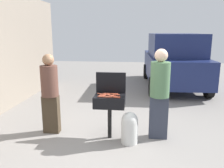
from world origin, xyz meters
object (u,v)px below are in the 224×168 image
hot_dog_0 (101,97)px  hot_dog_8 (106,95)px  hot_dog_4 (117,97)px  hot_dog_2 (116,95)px  hot_dog_6 (108,94)px  parked_minivan (174,60)px  hot_dog_5 (117,97)px  hot_dog_3 (109,97)px  hot_dog_7 (102,96)px  bbq_grill (110,102)px  hot_dog_10 (115,96)px  hot_dog_11 (107,94)px  person_left (50,91)px  hot_dog_1 (103,95)px  hot_dog_12 (111,95)px  person_right (160,91)px  hot_dog_13 (115,94)px  propane_tank (130,127)px  hot_dog_9 (113,96)px  hot_dog_14 (101,94)px

hot_dog_0 → hot_dog_8: 0.17m
hot_dog_4 → hot_dog_2: bearing=97.0°
hot_dog_0 → hot_dog_2: size_ratio=1.00×
hot_dog_6 → parked_minivan: size_ratio=0.03×
hot_dog_5 → hot_dog_3: bearing=175.6°
hot_dog_0 → hot_dog_7: (0.01, 0.05, 0.00)m
bbq_grill → parked_minivan: 5.09m
hot_dog_6 → hot_dog_10: bearing=-50.1°
hot_dog_11 → parked_minivan: (1.95, 4.67, 0.13)m
hot_dog_7 → hot_dog_0: bearing=-101.8°
hot_dog_4 → person_left: (-1.40, 0.26, 0.01)m
hot_dog_1 → hot_dog_6: 0.15m
hot_dog_12 → person_right: 0.96m
hot_dog_4 → hot_dog_8: (-0.22, 0.15, 0.00)m
hot_dog_1 → hot_dog_12: (0.15, 0.01, 0.00)m
hot_dog_0 → hot_dog_7: bearing=78.2°
hot_dog_12 → person_right: (0.94, 0.14, 0.08)m
bbq_grill → hot_dog_11: bearing=141.9°
hot_dog_11 → hot_dog_12: bearing=-40.2°
hot_dog_8 → hot_dog_12: 0.10m
hot_dog_4 → hot_dog_13: size_ratio=1.00×
hot_dog_2 → hot_dog_5: size_ratio=1.00×
hot_dog_12 → propane_tank: bearing=-23.2°
hot_dog_2 → hot_dog_0: bearing=-148.4°
hot_dog_11 → hot_dog_13: bearing=11.7°
hot_dog_9 → person_left: bearing=171.6°
hot_dog_7 → hot_dog_8: bearing=58.6°
hot_dog_5 → hot_dog_12: same height
hot_dog_3 → hot_dog_11: size_ratio=1.00×
hot_dog_14 → bbq_grill: bearing=-21.0°
hot_dog_3 → hot_dog_7: size_ratio=1.00×
hot_dog_8 → person_right: (1.04, 0.10, 0.08)m
hot_dog_9 → hot_dog_1: bearing=169.2°
hot_dog_5 → hot_dog_12: size_ratio=1.00×
hot_dog_5 → hot_dog_9: same height
hot_dog_14 → propane_tank: bearing=-23.6°
hot_dog_2 → hot_dog_3: same height
parked_minivan → hot_dog_13: bearing=66.9°
parked_minivan → hot_dog_5: bearing=68.5°
hot_dog_10 → hot_dog_0: bearing=-170.8°
hot_dog_8 → propane_tank: 0.77m
hot_dog_5 → hot_dog_14: bearing=146.0°
hot_dog_9 → hot_dog_13: same height
hot_dog_13 → propane_tank: hot_dog_13 is taller
hot_dog_11 → hot_dog_12: 0.12m
hot_dog_5 → person_right: (0.81, 0.28, 0.08)m
person_right → hot_dog_14: bearing=14.2°
hot_dog_11 → hot_dog_14: size_ratio=1.00×
hot_dog_10 → person_left: bearing=170.6°
hot_dog_9 → hot_dog_10: bearing=-37.4°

